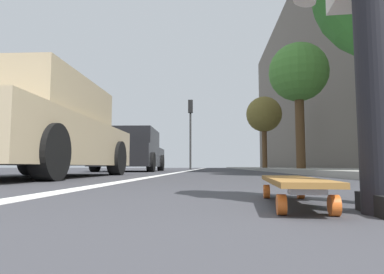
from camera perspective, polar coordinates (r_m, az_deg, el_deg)
name	(u,v)px	position (r m, az deg, el deg)	size (l,w,h in m)	color
ground_plane	(217,172)	(10.58, 4.29, -5.98)	(80.00, 80.00, 0.00)	#38383D
lane_stripe_white	(197,169)	(20.60, 0.89, -5.56)	(52.00, 0.16, 0.01)	silver
sidewalk_curb	(274,169)	(18.88, 13.95, -5.30)	(52.00, 3.20, 0.10)	#9E9B93
building_facade	(309,70)	(24.40, 19.37, 10.77)	(40.00, 1.20, 13.45)	#6A6157
skateboard	(293,183)	(1.49, 16.86, -7.56)	(0.85, 0.26, 0.11)	orange
parked_car_near	(38,131)	(5.66, -24.93, 0.98)	(4.41, 1.97, 1.49)	tan
parked_car_mid	(131,151)	(11.95, -10.34, -2.46)	(4.25, 2.11, 1.47)	black
traffic_light	(190,121)	(20.57, -0.26, 2.71)	(0.33, 0.28, 4.29)	#2D2D2D
street_tree_mid	(298,74)	(12.27, 17.77, 10.28)	(2.03, 2.03, 4.44)	brown
street_tree_far	(264,115)	(19.79, 12.23, 3.72)	(2.05, 2.05, 4.23)	brown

